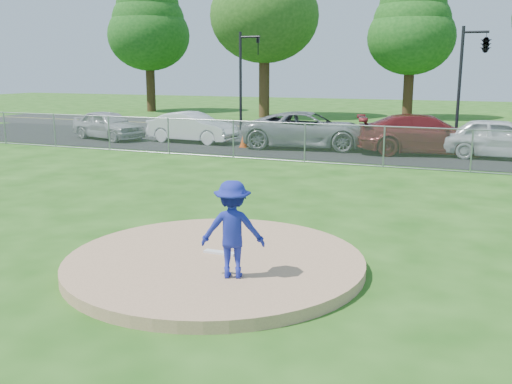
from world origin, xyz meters
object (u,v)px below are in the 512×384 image
parked_car_silver (108,125)px  parked_car_gray (308,130)px  traffic_signal_center (483,46)px  parked_car_pearl (501,138)px  traffic_signal_left (244,72)px  parked_car_darkred (425,134)px  tree_left (264,2)px  tree_far_left (148,25)px  parked_car_white (192,127)px  pitcher (233,229)px  traffic_cone (244,139)px  tree_center (412,26)px

parked_car_silver → parked_car_gray: (10.43, 0.62, 0.08)m
traffic_signal_center → parked_car_pearl: bearing=-80.6°
traffic_signal_center → parked_car_silver: bearing=-159.2°
parked_car_silver → traffic_signal_left: bearing=-18.6°
parked_car_darkred → parked_car_gray: bearing=75.6°
parked_car_gray → parked_car_darkred: (5.14, -0.02, 0.01)m
tree_left → traffic_signal_center: (14.97, -9.00, -3.63)m
tree_far_left → traffic_signal_left: bearing=-39.7°
tree_far_left → parked_car_white: (13.10, -17.18, -6.32)m
traffic_signal_left → parked_car_pearl: size_ratio=1.19×
tree_far_left → pitcher: 41.15m
pitcher → parked_car_gray: bearing=-95.7°
parked_car_silver → parked_car_darkred: size_ratio=0.76×
traffic_signal_left → parked_car_darkred: 12.66m
traffic_signal_left → parked_car_gray: 8.67m
pitcher → parked_car_gray: pitcher is taller
tree_left → traffic_signal_left: bearing=-76.0°
pitcher → parked_car_silver: bearing=-67.0°
traffic_cone → parked_car_silver: size_ratio=0.17×
tree_far_left → parked_car_gray: bearing=-42.0°
tree_center → parked_car_gray: (-2.07, -18.02, -5.64)m
tree_center → tree_left: bearing=-163.3°
tree_far_left → tree_left: size_ratio=0.86×
parked_car_silver → parked_car_pearl: size_ratio=0.91×
traffic_signal_center → tree_left: bearing=149.0°
tree_left → pitcher: size_ratio=7.84×
tree_center → parked_car_pearl: tree_center is taller
tree_left → parked_car_gray: bearing=-62.2°
tree_far_left → traffic_signal_left: (13.24, -11.00, -3.70)m
tree_far_left → parked_car_gray: tree_far_left is taller
traffic_signal_center → parked_car_silver: 19.09m
tree_left → parked_car_silver: (-2.50, -15.64, -7.50)m
tree_left → parked_car_darkred: (13.07, -15.04, -7.41)m
traffic_cone → parked_car_silver: (-7.64, 0.28, 0.37)m
parked_car_white → parked_car_gray: (5.83, 0.16, 0.08)m
traffic_signal_center → parked_car_pearl: traffic_signal_center is taller
traffic_cone → traffic_signal_center: bearing=35.2°
parked_car_silver → parked_car_gray: bearing=-69.7°
traffic_signal_center → parked_car_darkred: bearing=-107.5°
tree_left → parked_car_white: tree_left is taller
parked_car_white → parked_car_darkred: (10.97, 0.14, 0.09)m
traffic_signal_center → traffic_cone: 12.75m
tree_far_left → pitcher: bearing=-56.1°
traffic_signal_center → tree_far_left: bearing=157.0°
traffic_signal_left → parked_car_pearl: (13.74, -6.14, -2.55)m
parked_car_silver → pitcher: bearing=-121.8°
parked_car_gray → parked_car_darkred: parked_car_darkred is taller
traffic_signal_left → parked_car_white: size_ratio=1.26×
tree_center → parked_car_gray: size_ratio=1.68×
parked_car_silver → parked_car_pearl: bearing=-71.6°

